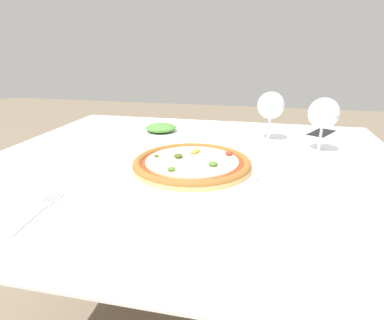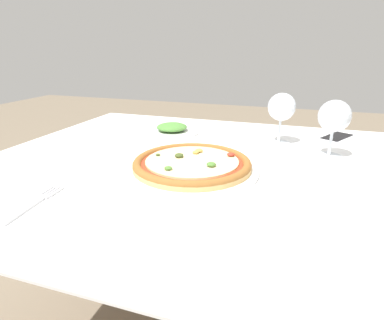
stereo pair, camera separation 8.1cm
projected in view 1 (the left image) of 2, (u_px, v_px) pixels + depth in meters
dining_table at (190, 190)px, 0.92m from camera, size 1.18×1.05×0.73m
pizza_plate at (192, 165)px, 0.82m from camera, size 0.34×0.34×0.04m
fork at (38, 211)px, 0.62m from camera, size 0.04×0.17×0.00m
wine_glass_far_left at (271, 106)px, 1.05m from camera, size 0.09×0.09×0.16m
wine_glass_far_right at (324, 114)px, 0.93m from camera, size 0.09×0.09×0.16m
cell_phone at (321, 134)px, 1.15m from camera, size 0.13×0.16×0.01m
side_plate at (161, 130)px, 1.16m from camera, size 0.19×0.19×0.04m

